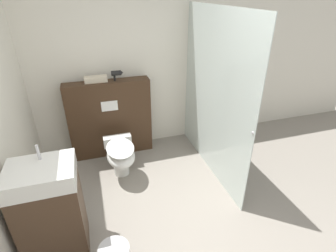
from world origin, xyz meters
name	(u,v)px	position (x,y,z in m)	size (l,w,h in m)	color
wall_back	(138,65)	(0.00, 2.36, 1.25)	(8.00, 0.06, 2.50)	silver
partition_panel	(110,119)	(-0.49, 2.16, 0.56)	(1.16, 0.23, 1.12)	#3D2819
shower_glass	(213,97)	(0.74, 1.42, 1.03)	(0.04, 1.82, 2.07)	silver
toilet	(121,155)	(-0.45, 1.55, 0.32)	(0.37, 0.61, 0.47)	white
sink_vanity	(51,211)	(-1.19, 0.62, 0.48)	(0.55, 0.44, 1.09)	#473323
hair_drier	(117,73)	(-0.34, 2.15, 1.22)	(0.16, 0.07, 0.14)	black
folded_towel	(96,79)	(-0.62, 2.18, 1.16)	(0.30, 0.12, 0.08)	beige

